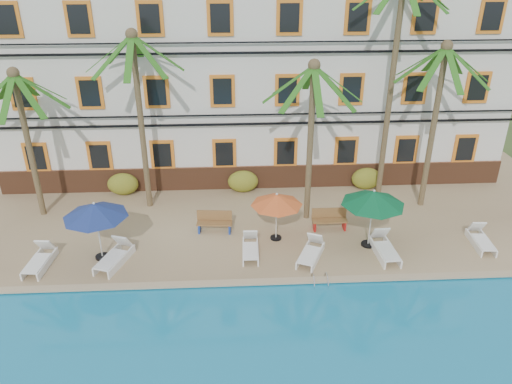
{
  "coord_description": "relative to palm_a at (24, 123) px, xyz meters",
  "views": [
    {
      "loc": [
        -1.17,
        -15.66,
        11.37
      ],
      "look_at": [
        -0.17,
        3.0,
        2.0
      ],
      "focal_mm": 35.0,
      "sensor_mm": 36.0,
      "label": 1
    }
  ],
  "objects": [
    {
      "name": "pool_coping",
      "position": [
        9.81,
        -5.69,
        -4.32
      ],
      "size": [
        30.0,
        0.35,
        0.06
      ],
      "primitive_type": "cube",
      "color": "tan",
      "rests_on": "pool_deck"
    },
    {
      "name": "pool_ladder",
      "position": [
        11.76,
        -5.79,
        -4.35
      ],
      "size": [
        0.54,
        0.74,
        0.74
      ],
      "color": "silver",
      "rests_on": "ground"
    },
    {
      "name": "umbrella_blue",
      "position": [
        3.48,
        -3.74,
        -2.24
      ],
      "size": [
        2.47,
        2.47,
        2.47
      ],
      "color": "black",
      "rests_on": "pool_deck"
    },
    {
      "name": "ground",
      "position": [
        9.81,
        -4.79,
        -4.6
      ],
      "size": [
        100.0,
        100.0,
        0.0
      ],
      "primitive_type": "plane",
      "color": "#384C23",
      "rests_on": "ground"
    },
    {
      "name": "bench_left",
      "position": [
        7.87,
        -1.94,
        -3.88
      ],
      "size": [
        1.54,
        0.61,
        0.93
      ],
      "color": "olive",
      "rests_on": "pool_deck"
    },
    {
      "name": "hotel_building",
      "position": [
        9.81,
        5.19,
        0.78
      ],
      "size": [
        25.4,
        6.44,
        10.22
      ],
      "color": "silver",
      "rests_on": "pool_deck"
    },
    {
      "name": "pool_deck",
      "position": [
        9.81,
        0.21,
        -4.47
      ],
      "size": [
        30.0,
        12.0,
        0.25
      ],
      "primitive_type": "cube",
      "color": "tan",
      "rests_on": "ground"
    },
    {
      "name": "lounger_a",
      "position": [
        1.25,
        -4.19,
        -4.06
      ],
      "size": [
        0.85,
        1.94,
        0.89
      ],
      "color": "white",
      "rests_on": "pool_deck"
    },
    {
      "name": "palm_a",
      "position": [
        0.0,
        0.0,
        0.0
      ],
      "size": [
        4.04,
        4.04,
        6.7
      ],
      "color": "brown",
      "rests_on": "pool_deck"
    },
    {
      "name": "umbrella_green",
      "position": [
        14.16,
        -3.4,
        -2.18
      ],
      "size": [
        2.54,
        2.54,
        2.54
      ],
      "color": "black",
      "rests_on": "pool_deck"
    },
    {
      "name": "palm_b",
      "position": [
        4.75,
        0.55,
        0.8
      ],
      "size": [
        4.04,
        4.04,
        8.07
      ],
      "color": "brown",
      "rests_on": "pool_deck"
    },
    {
      "name": "lounger_e",
      "position": [
        14.62,
        -4.1,
        -4.04
      ],
      "size": [
        0.82,
        2.02,
        0.94
      ],
      "color": "white",
      "rests_on": "pool_deck"
    },
    {
      "name": "palm_c",
      "position": [
        11.97,
        -0.96,
        0.23
      ],
      "size": [
        4.04,
        4.04,
        7.08
      ],
      "color": "brown",
      "rests_on": "pool_deck"
    },
    {
      "name": "palm_e",
      "position": [
        17.56,
        -0.03,
        0.53
      ],
      "size": [
        4.04,
        4.04,
        7.59
      ],
      "color": "brown",
      "rests_on": "pool_deck"
    },
    {
      "name": "umbrella_red",
      "position": [
        10.43,
        -2.7,
        -2.53
      ],
      "size": [
        2.13,
        2.13,
        2.14
      ],
      "color": "black",
      "rests_on": "pool_deck"
    },
    {
      "name": "lounger_b",
      "position": [
        4.06,
        -4.13,
        -4.04
      ],
      "size": [
        1.33,
        2.11,
        0.94
      ],
      "color": "white",
      "rests_on": "pool_deck"
    },
    {
      "name": "shrub_left",
      "position": [
        3.32,
        1.81,
        -3.8
      ],
      "size": [
        1.5,
        0.9,
        1.1
      ],
      "primitive_type": "ellipsoid",
      "color": "#335F1B",
      "rests_on": "pool_deck"
    },
    {
      "name": "lounger_f",
      "position": [
        18.74,
        -3.65,
        -4.07
      ],
      "size": [
        0.76,
        1.84,
        0.85
      ],
      "color": "white",
      "rests_on": "pool_deck"
    },
    {
      "name": "palm_d",
      "position": [
        15.79,
        1.0,
        2.1
      ],
      "size": [
        4.04,
        4.04,
        10.36
      ],
      "color": "brown",
      "rests_on": "pool_deck"
    },
    {
      "name": "lounger_d",
      "position": [
        11.67,
        -4.22,
        -4.06
      ],
      "size": [
        1.38,
        1.97,
        0.88
      ],
      "color": "white",
      "rests_on": "pool_deck"
    },
    {
      "name": "lounger_c",
      "position": [
        9.32,
        -3.77,
        -4.08
      ],
      "size": [
        0.68,
        1.78,
        0.83
      ],
      "color": "white",
      "rests_on": "pool_deck"
    },
    {
      "name": "bench_right",
      "position": [
        12.8,
        -1.98,
        -3.88
      ],
      "size": [
        1.5,
        0.48,
        0.93
      ],
      "color": "olive",
      "rests_on": "pool_deck"
    },
    {
      "name": "shrub_mid",
      "position": [
        9.2,
        1.81,
        -3.8
      ],
      "size": [
        1.5,
        0.9,
        1.1
      ],
      "primitive_type": "ellipsoid",
      "color": "#335F1B",
      "rests_on": "pool_deck"
    },
    {
      "name": "shrub_right",
      "position": [
        15.38,
        1.81,
        -3.8
      ],
      "size": [
        1.5,
        0.9,
        1.1
      ],
      "primitive_type": "ellipsoid",
      "color": "#335F1B",
      "rests_on": "pool_deck"
    }
  ]
}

